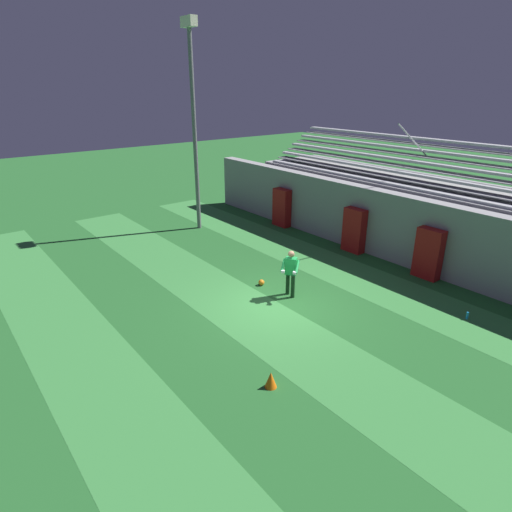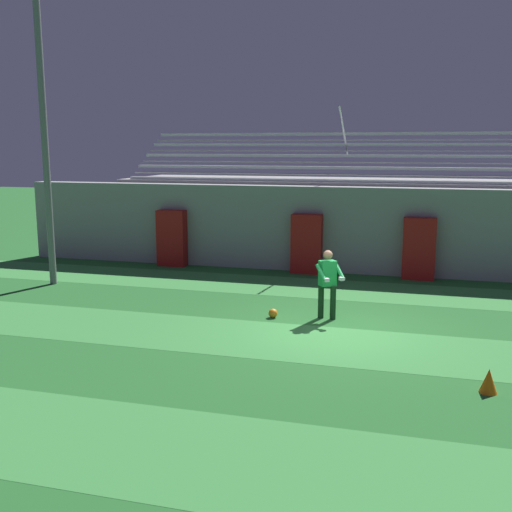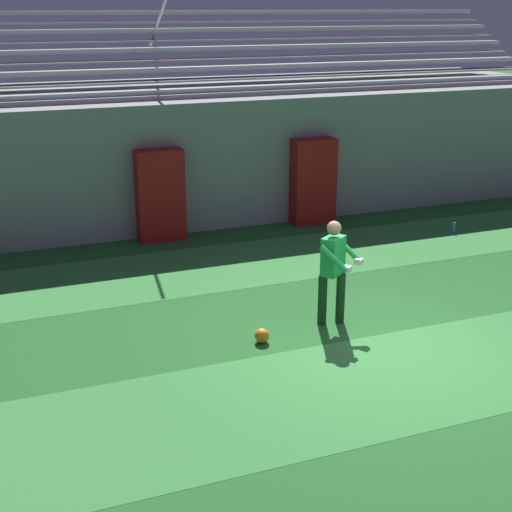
{
  "view_description": "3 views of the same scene",
  "coord_description": "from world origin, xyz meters",
  "px_view_note": "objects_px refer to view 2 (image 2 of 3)",
  "views": [
    {
      "loc": [
        9.37,
        -8.36,
        6.84
      ],
      "look_at": [
        -1.92,
        0.62,
        1.04
      ],
      "focal_mm": 30.0,
      "sensor_mm": 36.0,
      "label": 1
    },
    {
      "loc": [
        1.7,
        -12.97,
        4.07
      ],
      "look_at": [
        -2.06,
        0.78,
        1.47
      ],
      "focal_mm": 42.0,
      "sensor_mm": 36.0,
      "label": 2
    },
    {
      "loc": [
        -5.09,
        -8.25,
        4.72
      ],
      "look_at": [
        -1.42,
        1.27,
        1.12
      ],
      "focal_mm": 50.0,
      "sensor_mm": 36.0,
      "label": 3
    }
  ],
  "objects_px": {
    "floodlight_pole": "(41,80)",
    "soccer_ball": "(273,313)",
    "padding_pillar_gate_left": "(307,244)",
    "padding_pillar_gate_right": "(419,249)",
    "padding_pillar_far_left": "(172,238)",
    "goalkeeper": "(328,280)",
    "traffic_cone": "(489,381)"
  },
  "relations": [
    {
      "from": "padding_pillar_gate_left",
      "to": "goalkeeper",
      "type": "distance_m",
      "value": 5.3
    },
    {
      "from": "padding_pillar_gate_left",
      "to": "floodlight_pole",
      "type": "height_order",
      "value": "floodlight_pole"
    },
    {
      "from": "padding_pillar_gate_right",
      "to": "padding_pillar_far_left",
      "type": "relative_size",
      "value": 1.0
    },
    {
      "from": "padding_pillar_gate_right",
      "to": "padding_pillar_far_left",
      "type": "bearing_deg",
      "value": 180.0
    },
    {
      "from": "padding_pillar_gate_left",
      "to": "floodlight_pole",
      "type": "distance_m",
      "value": 9.34
    },
    {
      "from": "padding_pillar_gate_left",
      "to": "padding_pillar_gate_right",
      "type": "relative_size",
      "value": 1.0
    },
    {
      "from": "padding_pillar_gate_left",
      "to": "soccer_ball",
      "type": "bearing_deg",
      "value": -88.07
    },
    {
      "from": "soccer_ball",
      "to": "goalkeeper",
      "type": "bearing_deg",
      "value": 10.83
    },
    {
      "from": "padding_pillar_gate_left",
      "to": "padding_pillar_gate_right",
      "type": "xyz_separation_m",
      "value": [
        3.53,
        0.0,
        0.0
      ]
    },
    {
      "from": "padding_pillar_gate_right",
      "to": "traffic_cone",
      "type": "bearing_deg",
      "value": -82.18
    },
    {
      "from": "goalkeeper",
      "to": "soccer_ball",
      "type": "bearing_deg",
      "value": -169.17
    },
    {
      "from": "soccer_ball",
      "to": "padding_pillar_far_left",
      "type": "bearing_deg",
      "value": 132.52
    },
    {
      "from": "padding_pillar_gate_left",
      "to": "traffic_cone",
      "type": "bearing_deg",
      "value": -61.63
    },
    {
      "from": "padding_pillar_far_left",
      "to": "soccer_ball",
      "type": "relative_size",
      "value": 8.78
    },
    {
      "from": "padding_pillar_far_left",
      "to": "traffic_cone",
      "type": "bearing_deg",
      "value": -42.83
    },
    {
      "from": "padding_pillar_gate_left",
      "to": "goalkeeper",
      "type": "xyz_separation_m",
      "value": [
        1.45,
        -5.1,
        -0.01
      ]
    },
    {
      "from": "padding_pillar_gate_left",
      "to": "soccer_ball",
      "type": "height_order",
      "value": "padding_pillar_gate_left"
    },
    {
      "from": "goalkeeper",
      "to": "soccer_ball",
      "type": "distance_m",
      "value": 1.55
    },
    {
      "from": "floodlight_pole",
      "to": "goalkeeper",
      "type": "xyz_separation_m",
      "value": [
        8.53,
        -1.55,
        -4.97
      ]
    },
    {
      "from": "padding_pillar_gate_right",
      "to": "soccer_ball",
      "type": "height_order",
      "value": "padding_pillar_gate_right"
    },
    {
      "from": "floodlight_pole",
      "to": "goalkeeper",
      "type": "height_order",
      "value": "floodlight_pole"
    },
    {
      "from": "floodlight_pole",
      "to": "soccer_ball",
      "type": "relative_size",
      "value": 43.65
    },
    {
      "from": "padding_pillar_far_left",
      "to": "goalkeeper",
      "type": "bearing_deg",
      "value": -39.56
    },
    {
      "from": "floodlight_pole",
      "to": "goalkeeper",
      "type": "bearing_deg",
      "value": -10.32
    },
    {
      "from": "goalkeeper",
      "to": "padding_pillar_far_left",
      "type": "bearing_deg",
      "value": 140.44
    },
    {
      "from": "soccer_ball",
      "to": "traffic_cone",
      "type": "bearing_deg",
      "value": -36.9
    },
    {
      "from": "padding_pillar_far_left",
      "to": "padding_pillar_gate_left",
      "type": "bearing_deg",
      "value": 0.0
    },
    {
      "from": "floodlight_pole",
      "to": "padding_pillar_gate_left",
      "type": "bearing_deg",
      "value": 26.61
    },
    {
      "from": "padding_pillar_gate_left",
      "to": "padding_pillar_gate_right",
      "type": "bearing_deg",
      "value": 0.0
    },
    {
      "from": "soccer_ball",
      "to": "floodlight_pole",
      "type": "bearing_deg",
      "value": 166.09
    },
    {
      "from": "padding_pillar_gate_right",
      "to": "floodlight_pole",
      "type": "bearing_deg",
      "value": -161.51
    },
    {
      "from": "padding_pillar_gate_right",
      "to": "padding_pillar_far_left",
      "type": "xyz_separation_m",
      "value": [
        -8.24,
        0.0,
        0.0
      ]
    }
  ]
}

